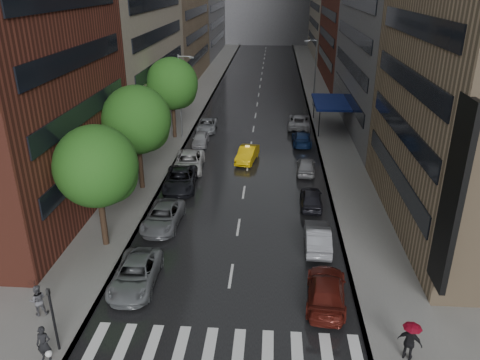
% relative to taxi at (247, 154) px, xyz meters
% --- Properties ---
extents(ground, '(220.00, 220.00, 0.00)m').
position_rel_taxi_xyz_m(ground, '(0.13, -23.29, -0.73)').
color(ground, gray).
rests_on(ground, ground).
extents(road, '(14.00, 140.00, 0.01)m').
position_rel_taxi_xyz_m(road, '(0.13, 26.71, -0.73)').
color(road, black).
rests_on(road, ground).
extents(sidewalk_left, '(4.00, 140.00, 0.15)m').
position_rel_taxi_xyz_m(sidewalk_left, '(-8.87, 26.71, -0.66)').
color(sidewalk_left, gray).
rests_on(sidewalk_left, ground).
extents(sidewalk_right, '(4.00, 140.00, 0.15)m').
position_rel_taxi_xyz_m(sidewalk_right, '(9.13, 26.71, -0.66)').
color(sidewalk_right, gray).
rests_on(sidewalk_right, ground).
extents(crosswalk, '(13.15, 2.80, 0.01)m').
position_rel_taxi_xyz_m(crosswalk, '(0.33, -25.29, -0.72)').
color(crosswalk, silver).
rests_on(crosswalk, ground).
extents(tree_near, '(5.20, 5.20, 8.29)m').
position_rel_taxi_xyz_m(tree_near, '(-8.47, -16.42, 4.94)').
color(tree_near, '#382619').
rests_on(tree_near, ground).
extents(tree_mid, '(5.52, 5.52, 8.80)m').
position_rel_taxi_xyz_m(tree_mid, '(-8.47, -7.21, 5.29)').
color(tree_mid, '#382619').
rests_on(tree_mid, ground).
extents(tree_far, '(5.58, 5.58, 8.89)m').
position_rel_taxi_xyz_m(tree_far, '(-8.47, 6.59, 5.35)').
color(tree_far, '#382619').
rests_on(tree_far, ground).
extents(taxi, '(2.27, 4.63, 1.46)m').
position_rel_taxi_xyz_m(taxi, '(0.00, 0.00, 0.00)').
color(taxi, '#E7B40C').
rests_on(taxi, ground).
extents(parked_cars_left, '(3.01, 35.33, 1.58)m').
position_rel_taxi_xyz_m(parked_cars_left, '(-5.27, -6.35, 0.01)').
color(parked_cars_left, slate).
rests_on(parked_cars_left, ground).
extents(parked_cars_right, '(2.89, 38.58, 1.55)m').
position_rel_taxi_xyz_m(parked_cars_right, '(5.53, -3.73, 0.01)').
color(parked_cars_right, '#591811').
rests_on(parked_cars_right, ground).
extents(ped_bag_walker, '(0.71, 0.50, 1.83)m').
position_rel_taxi_xyz_m(ped_bag_walker, '(-7.74, -26.73, 0.31)').
color(ped_bag_walker, black).
rests_on(ped_bag_walker, sidewalk_left).
extents(ped_black_umbrella, '(1.05, 0.98, 2.09)m').
position_rel_taxi_xyz_m(ped_black_umbrella, '(-9.54, -23.63, 0.65)').
color(ped_black_umbrella, '#56565B').
rests_on(ped_black_umbrella, sidewalk_left).
extents(ped_red_umbrella, '(1.19, 0.94, 2.01)m').
position_rel_taxi_xyz_m(ped_red_umbrella, '(8.88, -25.46, 0.60)').
color(ped_red_umbrella, black).
rests_on(ped_red_umbrella, sidewalk_right).
extents(traffic_light, '(0.18, 0.15, 3.45)m').
position_rel_taxi_xyz_m(traffic_light, '(-7.47, -26.03, 1.50)').
color(traffic_light, black).
rests_on(traffic_light, sidewalk_left).
extents(street_lamp_left, '(1.74, 0.22, 9.00)m').
position_rel_taxi_xyz_m(street_lamp_left, '(-7.59, 6.71, 4.16)').
color(street_lamp_left, gray).
rests_on(street_lamp_left, sidewalk_left).
extents(street_lamp_right, '(1.74, 0.22, 9.00)m').
position_rel_taxi_xyz_m(street_lamp_right, '(7.85, 21.71, 4.16)').
color(street_lamp_right, gray).
rests_on(street_lamp_right, sidewalk_right).
extents(awning, '(4.00, 8.00, 3.12)m').
position_rel_taxi_xyz_m(awning, '(9.11, 11.71, 2.40)').
color(awning, navy).
rests_on(awning, sidewalk_right).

